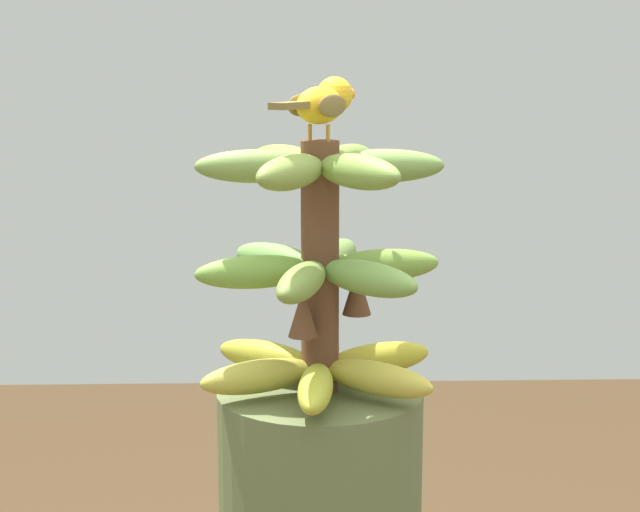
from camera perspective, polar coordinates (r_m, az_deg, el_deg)
The scene contains 2 objects.
banana_bunch at distance 1.27m, azimuth 0.02°, elevation -0.75°, with size 0.31×0.32×0.32m.
perched_bird at distance 1.25m, azimuth 0.17°, elevation 8.56°, with size 0.11×0.15×0.08m.
Camera 1 is at (-0.04, -1.24, 1.69)m, focal length 57.59 mm.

